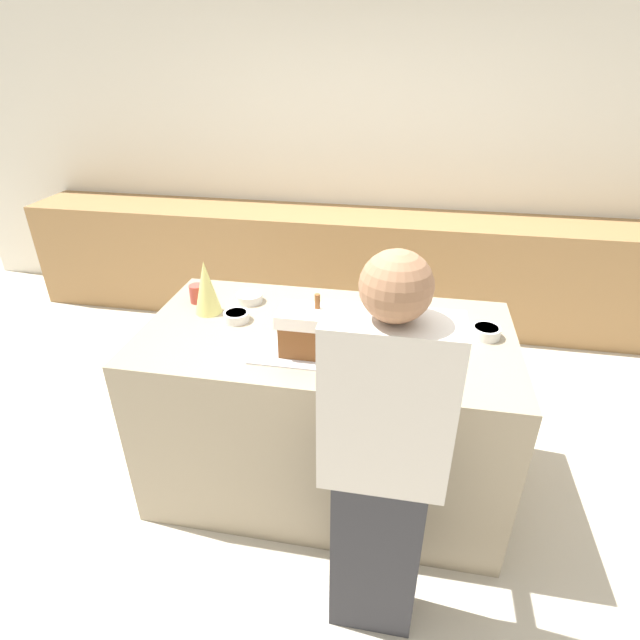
# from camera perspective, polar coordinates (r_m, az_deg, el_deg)

# --- Properties ---
(ground_plane) EXTENTS (12.00, 12.00, 0.00)m
(ground_plane) POSITION_cam_1_polar(r_m,az_deg,el_deg) (3.00, 0.66, -17.33)
(ground_plane) COLOR beige
(wall_back) EXTENTS (8.00, 0.05, 2.60)m
(wall_back) POSITION_cam_1_polar(r_m,az_deg,el_deg) (4.49, 6.12, 17.50)
(wall_back) COLOR white
(wall_back) RESTS_ON ground_plane
(back_cabinet_block) EXTENTS (6.00, 0.60, 0.93)m
(back_cabinet_block) POSITION_cam_1_polar(r_m,az_deg,el_deg) (4.42, 5.19, 6.03)
(back_cabinet_block) COLOR #9E7547
(back_cabinet_block) RESTS_ON ground_plane
(kitchen_island) EXTENTS (1.79, 0.96, 0.96)m
(kitchen_island) POSITION_cam_1_polar(r_m,az_deg,el_deg) (2.68, 0.72, -10.21)
(kitchen_island) COLOR gray
(kitchen_island) RESTS_ON ground_plane
(baking_tray) EXTENTS (0.46, 0.27, 0.01)m
(baking_tray) POSITION_cam_1_polar(r_m,az_deg,el_deg) (2.24, -1.80, -3.65)
(baking_tray) COLOR silver
(baking_tray) RESTS_ON kitchen_island
(gingerbread_house) EXTENTS (0.22, 0.17, 0.27)m
(gingerbread_house) POSITION_cam_1_polar(r_m,az_deg,el_deg) (2.18, -1.84, -1.13)
(gingerbread_house) COLOR brown
(gingerbread_house) RESTS_ON baking_tray
(decorative_tree) EXTENTS (0.14, 0.14, 0.28)m
(decorative_tree) POSITION_cam_1_polar(r_m,az_deg,el_deg) (2.59, -12.88, 3.68)
(decorative_tree) COLOR #DBD675
(decorative_tree) RESTS_ON kitchen_island
(candy_bowl_near_tray_left) EXTENTS (0.14, 0.14, 0.05)m
(candy_bowl_near_tray_left) POSITION_cam_1_polar(r_m,az_deg,el_deg) (2.71, -8.07, 2.58)
(candy_bowl_near_tray_left) COLOR silver
(candy_bowl_near_tray_left) RESTS_ON kitchen_island
(candy_bowl_center_rear) EXTENTS (0.13, 0.13, 0.05)m
(candy_bowl_center_rear) POSITION_cam_1_polar(r_m,az_deg,el_deg) (2.53, -9.53, 0.47)
(candy_bowl_center_rear) COLOR white
(candy_bowl_center_rear) RESTS_ON kitchen_island
(candy_bowl_beside_tree) EXTENTS (0.13, 0.13, 0.05)m
(candy_bowl_beside_tree) POSITION_cam_1_polar(r_m,az_deg,el_deg) (2.48, 18.44, -1.25)
(candy_bowl_beside_tree) COLOR white
(candy_bowl_beside_tree) RESTS_ON kitchen_island
(candy_bowl_far_right) EXTENTS (0.11, 0.11, 0.04)m
(candy_bowl_far_right) POSITION_cam_1_polar(r_m,az_deg,el_deg) (2.38, 5.50, -1.27)
(candy_bowl_far_right) COLOR white
(candy_bowl_far_right) RESTS_ON kitchen_island
(cookbook) EXTENTS (0.17, 0.14, 0.02)m
(cookbook) POSITION_cam_1_polar(r_m,az_deg,el_deg) (2.65, 7.24, 1.68)
(cookbook) COLOR #3F598C
(cookbook) RESTS_ON kitchen_island
(mug) EXTENTS (0.08, 0.08, 0.10)m
(mug) POSITION_cam_1_polar(r_m,az_deg,el_deg) (2.75, -13.86, 2.95)
(mug) COLOR #B24238
(mug) RESTS_ON kitchen_island
(person) EXTENTS (0.44, 0.55, 1.66)m
(person) POSITION_cam_1_polar(r_m,az_deg,el_deg) (1.86, 7.09, -16.00)
(person) COLOR #333338
(person) RESTS_ON ground_plane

